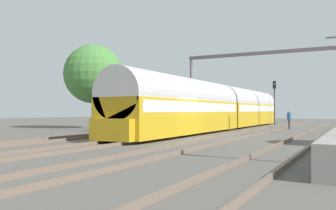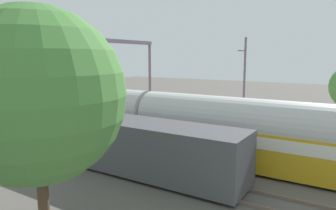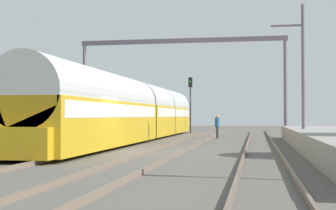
# 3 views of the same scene
# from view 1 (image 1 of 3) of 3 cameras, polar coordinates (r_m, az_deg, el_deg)

# --- Properties ---
(ground) EXTENTS (120.00, 120.00, 0.00)m
(ground) POSITION_cam_1_polar(r_m,az_deg,el_deg) (22.63, 4.78, -5.09)
(ground) COLOR #59554F
(track_far_west) EXTENTS (1.52, 60.00, 0.16)m
(track_far_west) POSITION_cam_1_polar(r_m,az_deg,el_deg) (25.62, -8.05, -4.42)
(track_far_west) COLOR #6F5D4F
(track_far_west) RESTS_ON ground
(track_west) EXTENTS (1.51, 60.00, 0.16)m
(track_west) POSITION_cam_1_polar(r_m,az_deg,el_deg) (23.49, 0.15, -4.75)
(track_west) COLOR #6F5D4F
(track_west) RESTS_ON ground
(track_east) EXTENTS (1.51, 60.00, 0.16)m
(track_east) POSITION_cam_1_polar(r_m,az_deg,el_deg) (21.92, 9.74, -5.01)
(track_east) COLOR #6F5D4F
(track_east) RESTS_ON ground
(track_far_east) EXTENTS (1.52, 60.00, 0.16)m
(track_far_east) POSITION_cam_1_polar(r_m,az_deg,el_deg) (21.04, 20.47, -5.14)
(track_far_east) COLOR #6F5D4F
(track_far_east) RESTS_ON ground
(passenger_train) EXTENTS (2.93, 32.85, 3.82)m
(passenger_train) POSITION_cam_1_polar(r_m,az_deg,el_deg) (32.85, 8.35, -0.34)
(passenger_train) COLOR gold
(passenger_train) RESTS_ON ground
(freight_car) EXTENTS (2.80, 13.00, 2.70)m
(freight_car) POSITION_cam_1_polar(r_m,az_deg,el_deg) (32.86, 0.59, -1.23)
(freight_car) COLOR #47474C
(freight_car) RESTS_ON ground
(person_crossing) EXTENTS (0.34, 0.45, 1.73)m
(person_crossing) POSITION_cam_1_polar(r_m,az_deg,el_deg) (35.32, 18.39, -1.88)
(person_crossing) COLOR #343434
(person_crossing) RESTS_ON ground
(railway_signal_far) EXTENTS (0.36, 0.30, 5.23)m
(railway_signal_far) POSITION_cam_1_polar(r_m,az_deg,el_deg) (45.65, 16.27, 1.24)
(railway_signal_far) COLOR #2D2D33
(railway_signal_far) RESTS_ON ground
(catenary_gantry) EXTENTS (16.69, 0.28, 7.86)m
(catenary_gantry) POSITION_cam_1_polar(r_m,az_deg,el_deg) (39.40, 14.59, 5.33)
(catenary_gantry) COLOR slate
(catenary_gantry) RESTS_ON ground
(tree_west_background) EXTENTS (5.55, 5.55, 7.89)m
(tree_west_background) POSITION_cam_1_polar(r_m,az_deg,el_deg) (35.19, -11.54, 4.74)
(tree_west_background) COLOR #4C3826
(tree_west_background) RESTS_ON ground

